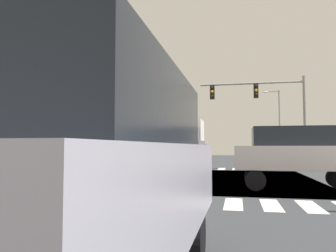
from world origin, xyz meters
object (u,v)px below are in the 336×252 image
(sedan_farside_1, at_px, (201,150))
(box_truck_queued_1, at_px, (192,138))
(sedan_crossing_2, at_px, (183,151))
(traffic_signal_mast, at_px, (262,101))
(bank_building, at_px, (10,143))
(suv_middle_3, at_px, (168,148))
(street_lamp, at_px, (277,118))
(suv_nearside_1, at_px, (92,168))
(suv_outer_4, at_px, (297,152))

(sedan_farside_1, xyz_separation_m, box_truck_queued_1, (-0.00, -9.86, 1.45))
(sedan_crossing_2, bearing_deg, traffic_signal_mast, 129.45)
(bank_building, bearing_deg, suv_middle_3, 35.51)
(street_lamp, bearing_deg, sedan_farside_1, 126.30)
(sedan_crossing_2, height_order, suv_middle_3, suv_middle_3)
(street_lamp, bearing_deg, suv_nearside_1, -99.21)
(traffic_signal_mast, xyz_separation_m, sedan_crossing_2, (-7.12, 8.65, -3.71))
(traffic_signal_mast, xyz_separation_m, street_lamp, (2.42, 12.80, -0.25))
(box_truck_queued_1, height_order, suv_outer_4, box_truck_queued_1)
(box_truck_queued_1, distance_m, suv_outer_4, 27.99)
(traffic_signal_mast, height_order, bank_building, traffic_signal_mast)
(bank_building, distance_m, suv_middle_3, 17.57)
(suv_outer_4, bearing_deg, box_truck_queued_1, 15.69)
(traffic_signal_mast, bearing_deg, suv_middle_3, 122.62)
(box_truck_queued_1, bearing_deg, traffic_signal_mast, 114.09)
(sedan_farside_1, relative_size, suv_middle_3, 0.93)
(traffic_signal_mast, xyz_separation_m, suv_nearside_1, (-3.12, -21.36, -3.43))
(street_lamp, height_order, sedan_farside_1, street_lamp)
(bank_building, height_order, sedan_crossing_2, bank_building)
(suv_nearside_1, relative_size, sedan_crossing_2, 1.07)
(suv_nearside_1, relative_size, box_truck_queued_1, 0.64)
(bank_building, height_order, sedan_farside_1, bank_building)
(sedan_farside_1, distance_m, suv_middle_3, 10.42)
(sedan_farside_1, bearing_deg, bank_building, 49.40)
(traffic_signal_mast, height_order, box_truck_queued_1, traffic_signal_mast)
(traffic_signal_mast, xyz_separation_m, bank_building, (-24.41, 5.62, -2.86))
(suv_nearside_1, height_order, suv_outer_4, same)
(bank_building, bearing_deg, suv_nearside_1, -51.72)
(bank_building, bearing_deg, sedan_farside_1, 49.40)
(traffic_signal_mast, distance_m, sedan_crossing_2, 11.81)
(bank_building, xyz_separation_m, box_truck_queued_1, (17.29, 10.31, 0.60))
(suv_middle_3, distance_m, suv_outer_4, 28.82)
(sedan_farside_1, height_order, suv_middle_3, suv_middle_3)
(suv_outer_4, bearing_deg, suv_nearside_1, 161.02)
(traffic_signal_mast, bearing_deg, box_truck_queued_1, 114.09)
(suv_middle_3, bearing_deg, sedan_farside_1, -106.74)
(suv_nearside_1, xyz_separation_m, sedan_farside_1, (-4.00, 47.15, -0.28))
(sedan_farside_1, bearing_deg, sedan_crossing_2, 90.00)
(traffic_signal_mast, bearing_deg, sedan_farside_1, 105.44)
(sedan_crossing_2, bearing_deg, suv_nearside_1, 97.59)
(sedan_crossing_2, relative_size, suv_middle_3, 0.93)
(bank_building, xyz_separation_m, suv_nearside_1, (21.29, -26.98, -0.57))
(street_lamp, bearing_deg, suv_outer_4, -94.75)
(street_lamp, distance_m, suv_nearside_1, 34.75)
(sedan_farside_1, bearing_deg, suv_nearside_1, 94.85)
(suv_nearside_1, bearing_deg, sedan_farside_1, 94.85)
(traffic_signal_mast, distance_m, box_truck_queued_1, 17.59)
(sedan_farside_1, xyz_separation_m, suv_outer_4, (7.56, -36.78, 0.28))
(sedan_farside_1, bearing_deg, traffic_signal_mast, 105.44)
(traffic_signal_mast, bearing_deg, sedan_crossing_2, 129.45)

